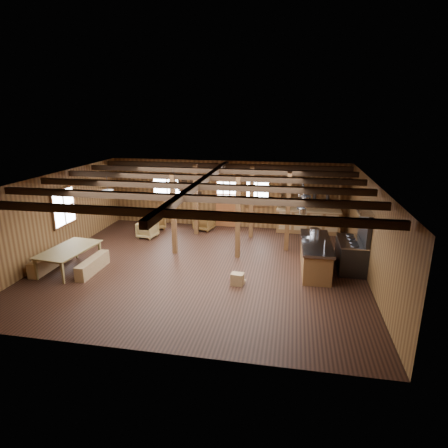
{
  "coord_description": "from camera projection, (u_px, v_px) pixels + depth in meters",
  "views": [
    {
      "loc": [
        2.7,
        -10.7,
        4.71
      ],
      "look_at": [
        0.56,
        0.89,
        1.18
      ],
      "focal_mm": 30.0,
      "sensor_mm": 36.0,
      "label": 1
    }
  ],
  "objects": [
    {
      "name": "back_counter",
      "position": [
        308.0,
        218.0,
        15.09
      ],
      "size": [
        2.55,
        0.6,
        2.45
      ],
      "color": "brown",
      "rests_on": "floor"
    },
    {
      "name": "bowl",
      "position": [
        306.0,
        238.0,
        11.54
      ],
      "size": [
        0.32,
        0.32,
        0.07
      ],
      "primitive_type": "imported",
      "rotation": [
        0.0,
        0.0,
        0.16
      ],
      "color": "silver",
      "rests_on": "kitchen_island"
    },
    {
      "name": "step_stool",
      "position": [
        237.0,
        279.0,
        10.58
      ],
      "size": [
        0.42,
        0.32,
        0.35
      ],
      "primitive_type": "cube",
      "rotation": [
        0.0,
        0.0,
        -0.1
      ],
      "color": "olive",
      "rests_on": "floor"
    },
    {
      "name": "armchair_b",
      "position": [
        204.0,
        222.0,
        15.52
      ],
      "size": [
        0.87,
        0.89,
        0.67
      ],
      "primitive_type": "imported",
      "rotation": [
        0.0,
        0.0,
        2.91
      ],
      "color": "brown",
      "rests_on": "floor"
    },
    {
      "name": "timber_posts",
      "position": [
        229.0,
        209.0,
        13.37
      ],
      "size": [
        3.95,
        2.35,
        2.8
      ],
      "color": "#472C14",
      "rests_on": "floor"
    },
    {
      "name": "kitchen_island",
      "position": [
        315.0,
        255.0,
        11.5
      ],
      "size": [
        0.92,
        2.51,
        1.2
      ],
      "rotation": [
        0.0,
        0.0,
        0.02
      ],
      "color": "brown",
      "rests_on": "floor"
    },
    {
      "name": "armchair_a",
      "position": [
        154.0,
        220.0,
        15.63
      ],
      "size": [
        1.13,
        1.14,
        0.76
      ],
      "primitive_type": "imported",
      "rotation": [
        0.0,
        0.0,
        3.72
      ],
      "color": "brown",
      "rests_on": "floor"
    },
    {
      "name": "window_left",
      "position": [
        63.0,
        207.0,
        12.78
      ],
      "size": [
        0.14,
        1.24,
        1.32
      ],
      "color": "white",
      "rests_on": "wall_back"
    },
    {
      "name": "commercial_range",
      "position": [
        353.0,
        250.0,
        11.53
      ],
      "size": [
        0.82,
        1.6,
        1.97
      ],
      "color": "#2F2E31",
      "rests_on": "floor"
    },
    {
      "name": "bench_wall",
      "position": [
        50.0,
        261.0,
        11.69
      ],
      "size": [
        0.32,
        1.7,
        0.47
      ],
      "primitive_type": "cube",
      "color": "olive",
      "rests_on": "floor"
    },
    {
      "name": "back_door",
      "position": [
        226.0,
        206.0,
        15.84
      ],
      "size": [
        1.02,
        0.08,
        2.15
      ],
      "color": "brown",
      "rests_on": "floor"
    },
    {
      "name": "window_back_right",
      "position": [
        257.0,
        191.0,
        15.41
      ],
      "size": [
        1.02,
        0.06,
        1.32
      ],
      "color": "white",
      "rests_on": "wall_back"
    },
    {
      "name": "dining_table",
      "position": [
        71.0,
        259.0,
        11.53
      ],
      "size": [
        1.31,
        2.1,
        0.7
      ],
      "primitive_type": "imported",
      "rotation": [
        0.0,
        0.0,
        1.47
      ],
      "color": "olive",
      "rests_on": "floor"
    },
    {
      "name": "room",
      "position": [
        201.0,
        224.0,
        11.5
      ],
      "size": [
        10.04,
        9.04,
        2.84
      ],
      "color": "black",
      "rests_on": "ground"
    },
    {
      "name": "pendant_lamps",
      "position": [
        143.0,
        188.0,
        12.59
      ],
      "size": [
        1.86,
        2.36,
        0.66
      ],
      "color": "#2F2E31",
      "rests_on": "ceiling"
    },
    {
      "name": "window_back_left",
      "position": [
        167.0,
        187.0,
        16.1
      ],
      "size": [
        1.32,
        0.06,
        1.32
      ],
      "color": "white",
      "rests_on": "wall_back"
    },
    {
      "name": "pot_rack",
      "position": [
        303.0,
        197.0,
        11.16
      ],
      "size": [
        0.42,
        3.0,
        0.43
      ],
      "color": "#2F2E31",
      "rests_on": "ceiling"
    },
    {
      "name": "bench_aisle",
      "position": [
        93.0,
        265.0,
        11.44
      ],
      "size": [
        0.3,
        1.58,
        0.43
      ],
      "primitive_type": "cube",
      "color": "olive",
      "rests_on": "floor"
    },
    {
      "name": "ceiling_joists",
      "position": [
        202.0,
        182.0,
        11.3
      ],
      "size": [
        9.8,
        8.82,
        0.18
      ],
      "color": "black",
      "rests_on": "ceiling"
    },
    {
      "name": "armchair_c",
      "position": [
        148.0,
        230.0,
        14.58
      ],
      "size": [
        0.78,
        0.79,
        0.62
      ],
      "primitive_type": "imported",
      "rotation": [
        0.0,
        0.0,
        2.96
      ],
      "color": "olive",
      "rests_on": "floor"
    },
    {
      "name": "notice_boards",
      "position": [
        192.0,
        187.0,
        15.89
      ],
      "size": [
        1.08,
        0.03,
        0.9
      ],
      "color": "beige",
      "rests_on": "wall_back"
    },
    {
      "name": "counter_pot",
      "position": [
        315.0,
        231.0,
        12.06
      ],
      "size": [
        0.3,
        0.3,
        0.18
      ],
      "primitive_type": "cylinder",
      "color": "silver",
      "rests_on": "kitchen_island"
    }
  ]
}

